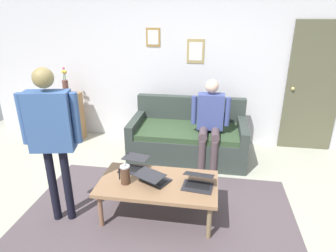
{
  "coord_description": "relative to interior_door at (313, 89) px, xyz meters",
  "views": [
    {
      "loc": [
        -0.55,
        2.65,
        2.16
      ],
      "look_at": [
        -0.01,
        -0.73,
        0.8
      ],
      "focal_mm": 31.05,
      "sensor_mm": 36.0,
      "label": 1
    }
  ],
  "objects": [
    {
      "name": "ground_plane",
      "position": [
        2.1,
        2.11,
        -1.02
      ],
      "size": [
        7.68,
        7.68,
        0.0
      ],
      "primitive_type": "plane",
      "color": "#AAAB99"
    },
    {
      "name": "side_shelf",
      "position": [
        4.02,
        0.3,
        -0.6
      ],
      "size": [
        0.42,
        0.32,
        0.85
      ],
      "color": "olive",
      "rests_on": "ground_plane"
    },
    {
      "name": "interior_door",
      "position": [
        0.0,
        0.0,
        0.0
      ],
      "size": [
        0.82,
        0.09,
        2.05
      ],
      "color": "brown",
      "rests_on": "ground_plane"
    },
    {
      "name": "person_seated",
      "position": [
        1.57,
        0.83,
        -0.3
      ],
      "size": [
        0.55,
        0.51,
        1.28
      ],
      "color": "#4E3F44",
      "rests_on": "ground_plane"
    },
    {
      "name": "area_rug",
      "position": [
        2.08,
        2.22,
        -1.02
      ],
      "size": [
        3.04,
        2.05,
        0.01
      ],
      "primitive_type": "cube",
      "color": "#51464B",
      "rests_on": "ground_plane"
    },
    {
      "name": "laptop_left",
      "position": [
        2.42,
        1.88,
        -0.55
      ],
      "size": [
        0.34,
        0.36,
        0.12
      ],
      "color": "#28282D",
      "rests_on": "coffee_table"
    },
    {
      "name": "flower_vase",
      "position": [
        4.02,
        0.3,
        -0.02
      ],
      "size": [
        0.1,
        0.1,
        0.44
      ],
      "color": "brown",
      "rests_on": "side_shelf"
    },
    {
      "name": "laptop_center",
      "position": [
        2.13,
        2.11,
        -0.55
      ],
      "size": [
        0.41,
        0.41,
        0.12
      ],
      "color": "#28282D",
      "rests_on": "coffee_table"
    },
    {
      "name": "coffee_table",
      "position": [
        2.08,
        2.12,
        -0.63
      ],
      "size": [
        1.28,
        0.69,
        0.43
      ],
      "color": "#8C6748",
      "rests_on": "ground_plane"
    },
    {
      "name": "french_press",
      "position": [
        2.42,
        2.19,
        -0.48
      ],
      "size": [
        0.12,
        0.1,
        0.24
      ],
      "color": "#4C3323",
      "rests_on": "coffee_table"
    },
    {
      "name": "back_wall",
      "position": [
        2.1,
        -0.09,
        0.33
      ],
      "size": [
        7.04,
        0.11,
        2.7
      ],
      "color": "silver",
      "rests_on": "ground_plane"
    },
    {
      "name": "person_standing",
      "position": [
        3.11,
        2.33,
        0.05
      ],
      "size": [
        0.59,
        0.27,
        1.68
      ],
      "color": "black",
      "rests_on": "ground_plane"
    },
    {
      "name": "laptop_right",
      "position": [
        1.65,
        2.12,
        -0.55
      ],
      "size": [
        0.34,
        0.31,
        0.15
      ],
      "color": "#28282D",
      "rests_on": "coffee_table"
    },
    {
      "name": "couch",
      "position": [
        1.9,
        0.6,
        -0.72
      ],
      "size": [
        1.74,
        0.92,
        0.88
      ],
      "color": "#333C38",
      "rests_on": "ground_plane"
    }
  ]
}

